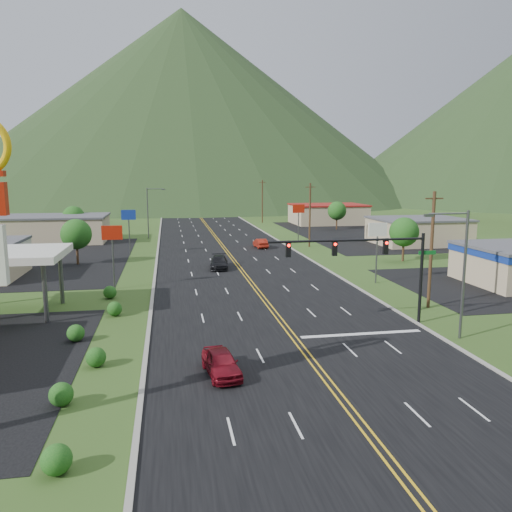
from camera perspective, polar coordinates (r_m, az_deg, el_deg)
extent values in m
plane|color=#2B3E16|center=(25.11, 11.54, -17.92)|extent=(500.00, 500.00, 0.00)
cube|color=black|center=(25.11, 11.54, -17.92)|extent=(20.00, 460.00, 0.04)
cube|color=gray|center=(23.68, -13.53, -19.79)|extent=(0.30, 460.00, 0.14)
cylinder|color=black|center=(40.33, 18.33, -2.46)|extent=(0.24, 0.24, 7.00)
cylinder|color=black|center=(37.35, 10.44, 1.78)|extent=(12.00, 0.18, 0.18)
cube|color=#0C591E|center=(40.18, 18.98, 0.36)|extent=(1.40, 0.06, 0.30)
cube|color=black|center=(38.58, 14.60, 0.97)|extent=(0.35, 0.28, 1.05)
sphere|color=#FF0C05|center=(38.37, 14.73, 1.45)|extent=(0.22, 0.22, 0.22)
cube|color=black|center=(37.09, 8.97, 0.83)|extent=(0.35, 0.28, 1.05)
sphere|color=#FF0C05|center=(36.88, 9.07, 1.33)|extent=(0.22, 0.22, 0.22)
cube|color=black|center=(36.11, 3.71, 0.70)|extent=(0.35, 0.28, 1.05)
sphere|color=#FF0C05|center=(35.89, 3.78, 1.21)|extent=(0.22, 0.22, 0.22)
cylinder|color=#59595E|center=(37.28, 22.67, -2.08)|extent=(0.20, 0.20, 9.00)
cylinder|color=#59595E|center=(35.95, 21.16, 4.54)|extent=(2.88, 0.12, 0.12)
cube|color=#59595E|center=(35.24, 19.14, 4.40)|extent=(0.60, 0.25, 0.18)
cylinder|color=#59595E|center=(91.00, -12.26, 4.79)|extent=(0.20, 0.20, 9.00)
cylinder|color=#59595E|center=(90.73, -11.44, 7.53)|extent=(2.88, 0.12, 0.12)
cube|color=#59595E|center=(90.71, -10.52, 7.49)|extent=(0.60, 0.25, 0.18)
cylinder|color=#59595E|center=(41.75, -22.97, -3.74)|extent=(0.36, 0.36, 5.00)
cylinder|color=#59595E|center=(47.49, -21.39, -2.13)|extent=(0.36, 0.36, 5.00)
cube|color=tan|center=(91.26, -22.35, 2.80)|extent=(18.00, 11.00, 4.20)
cube|color=#4C4C51|center=(91.06, -22.44, 4.21)|extent=(18.40, 11.40, 0.30)
cube|color=tan|center=(86.35, 18.02, 2.64)|extent=(14.00, 11.00, 4.00)
cube|color=#4C4C51|center=(86.14, 18.09, 4.06)|extent=(14.40, 11.40, 0.30)
cube|color=tan|center=(116.91, 8.21, 4.70)|extent=(16.00, 12.00, 4.20)
cube|color=maroon|center=(116.75, 8.23, 5.80)|extent=(16.40, 12.40, 0.30)
cylinder|color=#59595E|center=(51.74, -15.98, -0.94)|extent=(0.16, 0.16, 5.00)
cube|color=#A91A09|center=(51.29, -16.14, 2.58)|extent=(2.00, 0.18, 1.40)
cylinder|color=#59595E|center=(73.42, -14.27, 2.10)|extent=(0.16, 0.16, 5.00)
cube|color=navy|center=(73.10, -14.37, 4.58)|extent=(2.00, 0.18, 1.40)
cylinder|color=#59595E|center=(53.96, 13.60, -0.42)|extent=(0.16, 0.16, 5.00)
cube|color=white|center=(53.52, 13.74, 2.95)|extent=(2.00, 0.18, 1.40)
cylinder|color=#59595E|center=(83.97, 4.86, 3.23)|extent=(0.16, 0.16, 5.00)
cube|color=#A91A09|center=(83.69, 4.89, 5.41)|extent=(2.00, 0.18, 1.40)
cylinder|color=#382314|center=(67.40, -19.75, 0.34)|extent=(0.30, 0.30, 3.00)
sphere|color=#184E16|center=(67.09, -19.86, 2.37)|extent=(3.84, 3.84, 3.84)
cylinder|color=#382314|center=(94.65, -20.05, 2.78)|extent=(0.30, 0.30, 3.00)
sphere|color=#184E16|center=(94.42, -20.13, 4.23)|extent=(3.84, 3.84, 3.84)
cylinder|color=#382314|center=(68.64, 16.47, 0.66)|extent=(0.30, 0.30, 3.00)
sphere|color=#184E16|center=(68.33, 16.56, 2.65)|extent=(3.84, 3.84, 3.84)
cylinder|color=#382314|center=(105.00, 9.21, 3.83)|extent=(0.30, 0.30, 3.00)
sphere|color=#184E16|center=(104.80, 9.24, 5.13)|extent=(3.84, 3.84, 3.84)
cylinder|color=#382314|center=(44.96, 19.39, 0.61)|extent=(0.28, 0.28, 10.00)
cube|color=#382314|center=(44.55, 19.70, 6.21)|extent=(1.60, 0.12, 0.12)
cylinder|color=#382314|center=(79.07, 6.17, 4.65)|extent=(0.28, 0.28, 10.00)
cube|color=#382314|center=(78.83, 6.23, 7.84)|extent=(1.60, 0.12, 0.12)
cylinder|color=#382314|center=(117.92, 0.73, 6.25)|extent=(0.28, 0.28, 10.00)
cube|color=#382314|center=(117.76, 0.73, 8.39)|extent=(1.60, 0.12, 0.12)
cylinder|color=#382314|center=(157.35, -2.02, 7.03)|extent=(0.28, 0.28, 10.00)
cube|color=#382314|center=(157.23, -2.03, 8.63)|extent=(1.60, 0.12, 0.12)
cone|color=#1E2F15|center=(242.81, -8.31, 16.63)|extent=(220.00, 220.00, 85.00)
imported|color=maroon|center=(29.24, -3.99, -12.13)|extent=(2.27, 4.46, 1.46)
imported|color=black|center=(60.89, -4.24, -0.76)|extent=(2.64, 5.36, 1.50)
imported|color=#9F1E11|center=(77.74, 0.52, 1.45)|extent=(1.79, 4.43, 1.43)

